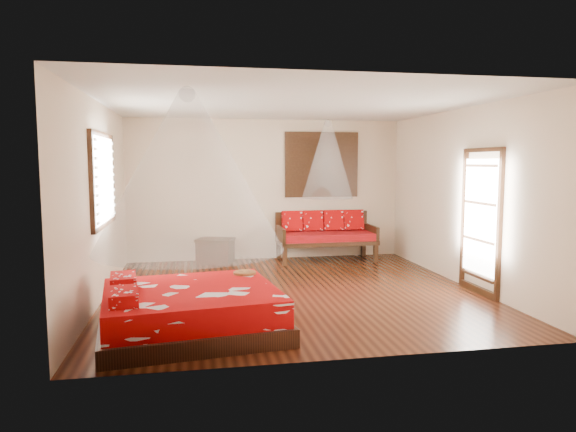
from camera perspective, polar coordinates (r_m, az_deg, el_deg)
The scene contains 10 objects.
room at distance 7.64m, azimuth 0.51°, elevation 1.87°, with size 5.54×5.54×2.84m.
bed at distance 6.12m, azimuth -10.84°, elevation -10.23°, with size 2.24×2.08×0.63m.
daybed at distance 10.30m, azimuth 4.16°, elevation -1.98°, with size 1.93×0.86×0.97m.
storage_chest at distance 10.09m, azimuth -8.07°, elevation -3.82°, with size 0.82×0.71×0.48m.
shutter_panel at distance 10.52m, azimuth 3.76°, elevation 5.71°, with size 1.52×0.06×1.32m.
window_left at distance 7.79m, azimuth -19.80°, elevation 3.80°, with size 0.10×1.74×1.34m.
glazed_door at distance 8.10m, azimuth 20.60°, elevation -0.64°, with size 0.08×1.02×2.16m.
wine_tray at distance 6.74m, azimuth -4.83°, elevation -5.89°, with size 0.30×0.30×0.24m.
mosquito_net_main at distance 5.88m, azimuth -10.98°, elevation 4.91°, with size 2.15×2.15×1.80m, color white.
mosquito_net_daybed at distance 10.07m, azimuth 4.42°, elevation 6.26°, with size 1.00×1.00×1.50m, color white.
Camera 1 is at (-1.45, -7.48, 1.95)m, focal length 32.00 mm.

